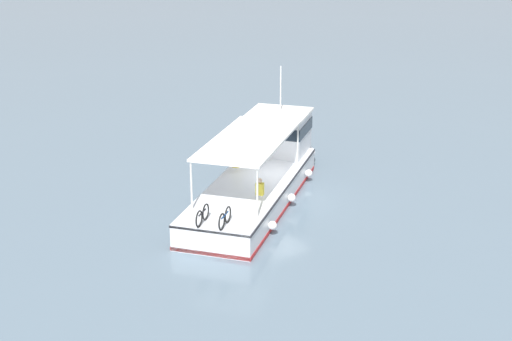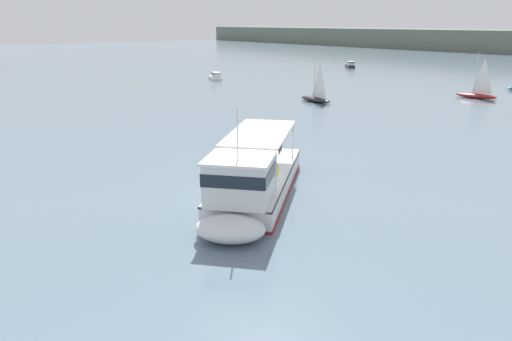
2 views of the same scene
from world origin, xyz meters
The scene contains 2 objects.
ground_plane centered at (0.00, 0.00, 0.00)m, with size 400.00×400.00×0.00m, color slate.
ferry_main centered at (0.80, 0.21, 1.01)m, with size 10.81×11.51×5.32m.
Camera 1 is at (-25.84, 16.58, 12.23)m, focal length 50.67 mm.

